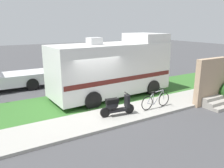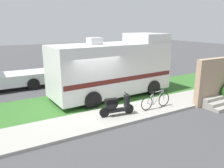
{
  "view_description": "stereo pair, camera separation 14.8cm",
  "coord_description": "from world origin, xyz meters",
  "px_view_note": "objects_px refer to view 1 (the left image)",
  "views": [
    {
      "loc": [
        -4.82,
        -9.14,
        4.03
      ],
      "look_at": [
        0.81,
        0.3,
        1.1
      ],
      "focal_mm": 35.94,
      "sensor_mm": 36.0,
      "label": 1
    },
    {
      "loc": [
        -4.69,
        -9.21,
        4.03
      ],
      "look_at": [
        0.81,
        0.3,
        1.1
      ],
      "focal_mm": 35.94,
      "sensor_mm": 36.0,
      "label": 2
    }
  ],
  "objects_px": {
    "scooter": "(116,106)",
    "bottle_spare": "(207,94)",
    "bicycle": "(156,100)",
    "bottle_green": "(204,95)",
    "motorhome_rv": "(112,67)"
  },
  "relations": [
    {
      "from": "motorhome_rv",
      "to": "bicycle",
      "type": "bearing_deg",
      "value": -78.56
    },
    {
      "from": "bicycle",
      "to": "bottle_green",
      "type": "xyz_separation_m",
      "value": [
        3.46,
        -0.12,
        -0.28
      ]
    },
    {
      "from": "bicycle",
      "to": "motorhome_rv",
      "type": "bearing_deg",
      "value": 101.44
    },
    {
      "from": "scooter",
      "to": "bottle_spare",
      "type": "bearing_deg",
      "value": -2.66
    },
    {
      "from": "bottle_green",
      "to": "bicycle",
      "type": "bearing_deg",
      "value": 178.0
    },
    {
      "from": "motorhome_rv",
      "to": "scooter",
      "type": "distance_m",
      "value": 3.41
    },
    {
      "from": "scooter",
      "to": "bottle_spare",
      "type": "distance_m",
      "value": 5.86
    },
    {
      "from": "bicycle",
      "to": "bottle_spare",
      "type": "bearing_deg",
      "value": -1.5
    },
    {
      "from": "motorhome_rv",
      "to": "bottle_spare",
      "type": "bearing_deg",
      "value": -35.83
    },
    {
      "from": "bottle_spare",
      "to": "motorhome_rv",
      "type": "bearing_deg",
      "value": 144.17
    },
    {
      "from": "bottle_green",
      "to": "scooter",
      "type": "bearing_deg",
      "value": 176.98
    },
    {
      "from": "scooter",
      "to": "bicycle",
      "type": "distance_m",
      "value": 2.14
    },
    {
      "from": "bottle_spare",
      "to": "bottle_green",
      "type": "bearing_deg",
      "value": -174.86
    },
    {
      "from": "scooter",
      "to": "bottle_spare",
      "type": "xyz_separation_m",
      "value": [
        5.85,
        -0.27,
        -0.34
      ]
    },
    {
      "from": "bicycle",
      "to": "bottle_spare",
      "type": "xyz_separation_m",
      "value": [
        3.71,
        -0.1,
        -0.27
      ]
    }
  ]
}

